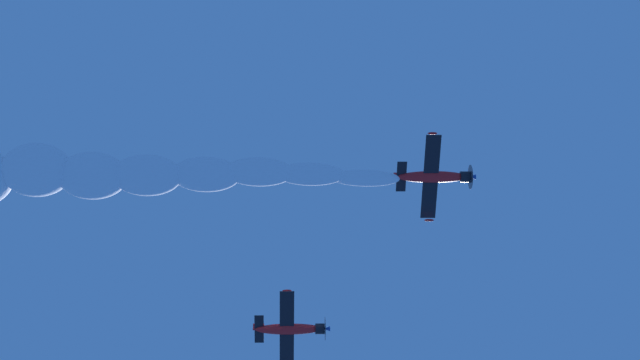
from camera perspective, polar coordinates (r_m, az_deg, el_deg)
airplane_lead at (r=75.94m, az=7.51°, el=0.21°), size 7.04×7.87×2.35m
airplane_left_wingman at (r=80.41m, az=-1.87°, el=-9.67°), size 7.05×7.90×2.22m
smoke_trail_lead at (r=77.84m, az=-17.04°, el=0.36°), size 43.22×7.34×6.13m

